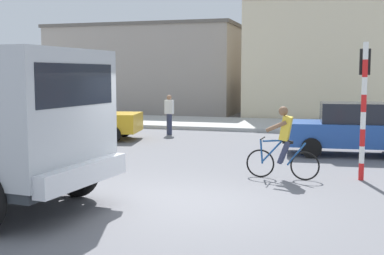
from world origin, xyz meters
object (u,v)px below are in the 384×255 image
object	(u,v)px
traffic_light_pole	(364,92)
car_red_near	(354,128)
car_white_mid	(86,118)
pedestrian_near_kerb	(169,114)
cyclist	(283,143)

from	to	relation	value
traffic_light_pole	car_red_near	xyz separation A→B (m)	(-0.09, 3.63, -1.25)
traffic_light_pole	car_white_mid	size ratio (longest dim) A/B	0.75
car_red_near	pedestrian_near_kerb	size ratio (longest dim) A/B	2.55
car_red_near	pedestrian_near_kerb	xyz separation A→B (m)	(-7.07, 3.19, 0.03)
car_red_near	car_white_mid	bearing A→B (deg)	174.28
pedestrian_near_kerb	car_red_near	bearing A→B (deg)	-24.27
cyclist	pedestrian_near_kerb	world-z (taller)	cyclist
pedestrian_near_kerb	cyclist	bearing A→B (deg)	-53.58
cyclist	pedestrian_near_kerb	bearing A→B (deg)	126.42
car_red_near	pedestrian_near_kerb	world-z (taller)	pedestrian_near_kerb
traffic_light_pole	pedestrian_near_kerb	world-z (taller)	traffic_light_pole
cyclist	car_white_mid	distance (m)	9.45
traffic_light_pole	car_white_mid	xyz separation A→B (m)	(-9.74, 4.60, -1.25)
cyclist	car_red_near	world-z (taller)	cyclist
traffic_light_pole	car_white_mid	world-z (taller)	traffic_light_pole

